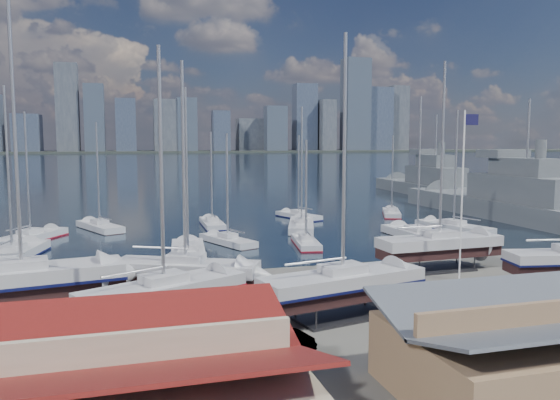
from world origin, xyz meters
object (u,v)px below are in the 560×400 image
object	(u,v)px
naval_ship_east	(524,209)
naval_ship_west	(434,188)
sailboat_cradle_0	(22,282)
flagpole	(464,188)
car_a	(175,355)

from	to	relation	value
naval_ship_east	naval_ship_west	size ratio (longest dim) A/B	1.11
sailboat_cradle_0	naval_ship_east	bearing A→B (deg)	14.93
sailboat_cradle_0	flagpole	xyz separation A→B (m)	(29.44, -2.59, 5.37)
naval_ship_east	naval_ship_west	distance (m)	34.93
sailboat_cradle_0	flagpole	size ratio (longest dim) A/B	1.48
sailboat_cradle_0	naval_ship_west	distance (m)	89.85
car_a	flagpole	bearing A→B (deg)	41.56
sailboat_cradle_0	naval_ship_west	bearing A→B (deg)	33.33
sailboat_cradle_0	naval_ship_west	size ratio (longest dim) A/B	0.43
naval_ship_east	naval_ship_west	world-z (taller)	naval_ship_east
car_a	sailboat_cradle_0	bearing A→B (deg)	148.57
sailboat_cradle_0	flagpole	distance (m)	30.03
naval_ship_west	flagpole	distance (m)	73.45
naval_ship_west	flagpole	xyz separation A→B (m)	(-36.79, -63.30, 5.95)
naval_ship_west	car_a	xyz separation A→B (m)	(-57.86, -71.40, -0.93)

